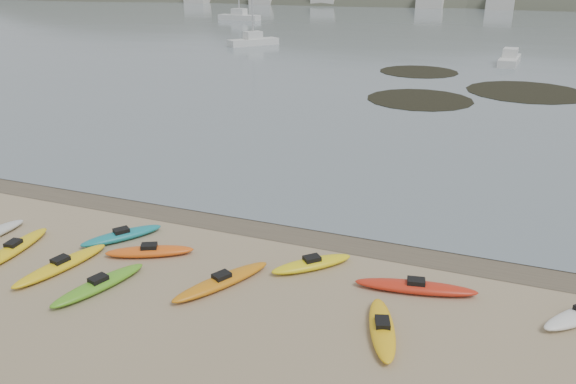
% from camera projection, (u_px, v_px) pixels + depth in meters
% --- Properties ---
extents(ground, '(600.00, 600.00, 0.00)m').
position_uv_depth(ground, '(288.00, 227.00, 22.52)').
color(ground, tan).
rests_on(ground, ground).
extents(wet_sand, '(60.00, 60.00, 0.00)m').
position_uv_depth(wet_sand, '(285.00, 230.00, 22.26)').
color(wet_sand, brown).
rests_on(wet_sand, ground).
extents(kayaks, '(22.60, 6.98, 0.34)m').
position_uv_depth(kayaks, '(200.00, 270.00, 18.92)').
color(kayaks, white).
rests_on(kayaks, ground).
extents(kelp_mats, '(18.94, 21.30, 0.04)m').
position_uv_depth(kelp_mats, '(463.00, 88.00, 49.01)').
color(kelp_mats, black).
rests_on(kelp_mats, water).
extents(moored_boats, '(102.64, 63.21, 1.25)m').
position_uv_depth(moored_boats, '(472.00, 32.00, 87.96)').
color(moored_boats, silver).
rests_on(moored_boats, ground).
extents(far_town, '(199.00, 5.00, 4.00)m').
position_uv_depth(far_town, '(511.00, 2.00, 145.49)').
color(far_town, beige).
rests_on(far_town, ground).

